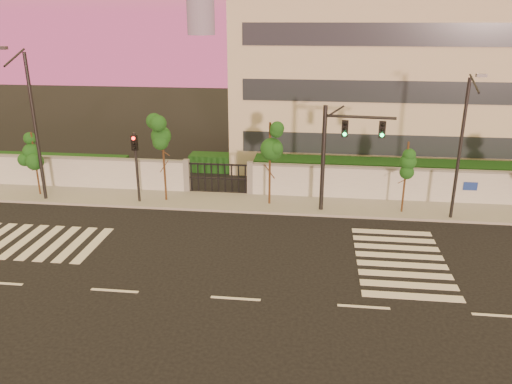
{
  "coord_description": "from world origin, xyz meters",
  "views": [
    {
      "loc": [
        2.87,
        -17.0,
        10.59
      ],
      "look_at": [
        0.09,
        6.0,
        2.39
      ],
      "focal_mm": 35.0,
      "sensor_mm": 36.0,
      "label": 1
    }
  ],
  "objects": [
    {
      "name": "street_tree_d",
      "position": [
        0.38,
        10.41,
        3.67
      ],
      "size": [
        1.6,
        1.27,
        4.98
      ],
      "color": "#382314",
      "rests_on": "ground"
    },
    {
      "name": "street_tree_b",
      "position": [
        -13.92,
        10.33,
        2.98
      ],
      "size": [
        1.31,
        1.04,
        4.04
      ],
      "color": "#382314",
      "rests_on": "ground"
    },
    {
      "name": "traffic_signal_main",
      "position": [
        4.14,
        9.81,
        3.85
      ],
      "size": [
        3.85,
        0.53,
        6.09
      ],
      "rotation": [
        0.0,
        0.0,
        -0.1
      ],
      "color": "black",
      "rests_on": "ground"
    },
    {
      "name": "street_tree_c",
      "position": [
        -5.84,
        10.27,
        3.83
      ],
      "size": [
        1.43,
        1.14,
        5.22
      ],
      "color": "#382314",
      "rests_on": "ground"
    },
    {
      "name": "road_markings",
      "position": [
        -1.58,
        3.76,
        0.01
      ],
      "size": [
        57.0,
        7.62,
        0.02
      ],
      "color": "silver",
      "rests_on": "ground"
    },
    {
      "name": "traffic_signal_secondary",
      "position": [
        -7.38,
        9.81,
        2.73
      ],
      "size": [
        0.34,
        0.33,
        4.31
      ],
      "rotation": [
        0.0,
        0.0,
        -0.21
      ],
      "color": "black",
      "rests_on": "ground"
    },
    {
      "name": "streetlight_east",
      "position": [
        10.45,
        9.29,
        4.35
      ],
      "size": [
        0.48,
        1.93,
        8.04
      ],
      "color": "black",
      "rests_on": "ground"
    },
    {
      "name": "sidewalk",
      "position": [
        0.0,
        10.5,
        0.07
      ],
      "size": [
        60.0,
        3.0,
        0.15
      ],
      "primitive_type": "cube",
      "color": "gray",
      "rests_on": "ground"
    },
    {
      "name": "perimeter_wall",
      "position": [
        0.1,
        12.0,
        1.07
      ],
      "size": [
        60.0,
        0.36,
        2.2
      ],
      "color": "#ADB0B5",
      "rests_on": "ground"
    },
    {
      "name": "institutional_building",
      "position": [
        9.0,
        21.99,
        6.16
      ],
      "size": [
        24.4,
        12.4,
        12.25
      ],
      "color": "beige",
      "rests_on": "ground"
    },
    {
      "name": "ground",
      "position": [
        0.0,
        0.0,
        0.0
      ],
      "size": [
        120.0,
        120.0,
        0.0
      ],
      "primitive_type": "plane",
      "color": "black",
      "rests_on": "ground"
    },
    {
      "name": "hedge_row",
      "position": [
        1.17,
        14.74,
        0.82
      ],
      "size": [
        41.0,
        4.25,
        1.8
      ],
      "color": "black",
      "rests_on": "ground"
    },
    {
      "name": "streetlight_west",
      "position": [
        -13.19,
        9.43,
        4.93
      ],
      "size": [
        0.54,
        2.2,
        9.12
      ],
      "color": "black",
      "rests_on": "ground"
    },
    {
      "name": "street_tree_e",
      "position": [
        7.92,
        10.01,
        3.09
      ],
      "size": [
        1.36,
        1.08,
        4.19
      ],
      "color": "#382314",
      "rests_on": "ground"
    }
  ]
}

